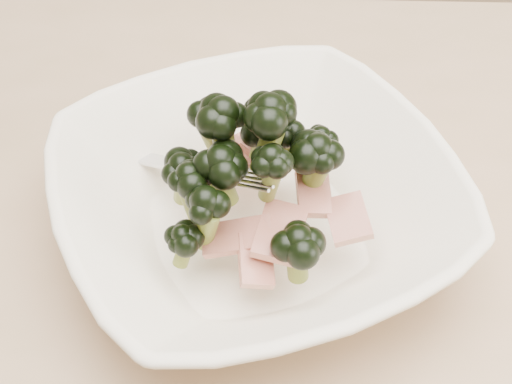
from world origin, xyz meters
TOP-DOWN VIEW (x-y plane):
  - dining_table at (0.00, 0.00)m, footprint 1.20×0.80m
  - broccoli_dish at (-0.11, 0.03)m, footprint 0.40×0.40m

SIDE VIEW (x-z plane):
  - dining_table at x=0.00m, z-range 0.28..1.03m
  - broccoli_dish at x=-0.11m, z-range 0.72..0.86m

